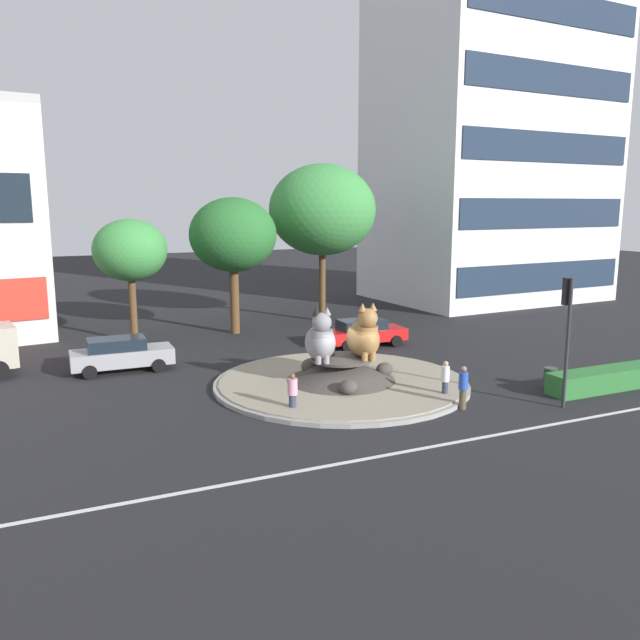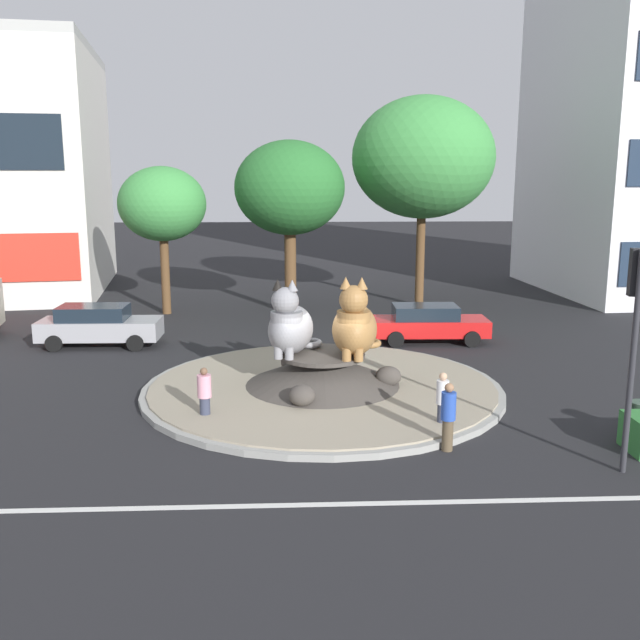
{
  "view_description": "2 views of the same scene",
  "coord_description": "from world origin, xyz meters",
  "px_view_note": "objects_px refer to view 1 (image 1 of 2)",
  "views": [
    {
      "loc": [
        -11.93,
        -24.24,
        7.86
      ],
      "look_at": [
        0.1,
        2.48,
        2.49
      ],
      "focal_mm": 35.66,
      "sensor_mm": 36.0,
      "label": 1
    },
    {
      "loc": [
        -1.05,
        -21.24,
        6.68
      ],
      "look_at": [
        -0.1,
        -0.44,
        2.38
      ],
      "focal_mm": 39.86,
      "sensor_mm": 36.0,
      "label": 2
    }
  ],
  "objects_px": {
    "cat_statue_grey": "(321,340)",
    "pedestrian_pink_shirt": "(293,392)",
    "hatchback_near_shophouse": "(121,354)",
    "office_tower": "(491,123)",
    "broadleaf_tree_behind_island": "(130,251)",
    "pedestrian_blue_shirt": "(463,387)",
    "third_tree_left": "(233,235)",
    "litter_bin": "(550,378)",
    "traffic_light_mast": "(567,318)",
    "pedestrian_white_shirt": "(445,379)",
    "cat_statue_tabby": "(364,337)",
    "second_tree_near_tower": "(322,210)",
    "sedan_on_far_lane": "(364,332)"
  },
  "relations": [
    {
      "from": "hatchback_near_shophouse",
      "to": "traffic_light_mast",
      "type": "bearing_deg",
      "value": -39.24
    },
    {
      "from": "office_tower",
      "to": "traffic_light_mast",
      "type": "bearing_deg",
      "value": -126.16
    },
    {
      "from": "cat_statue_tabby",
      "to": "office_tower",
      "type": "distance_m",
      "value": 31.53
    },
    {
      "from": "second_tree_near_tower",
      "to": "sedan_on_far_lane",
      "type": "bearing_deg",
      "value": -97.66
    },
    {
      "from": "cat_statue_grey",
      "to": "pedestrian_pink_shirt",
      "type": "xyz_separation_m",
      "value": [
        -2.35,
        -2.6,
        -1.3
      ]
    },
    {
      "from": "office_tower",
      "to": "litter_bin",
      "type": "height_order",
      "value": "office_tower"
    },
    {
      "from": "cat_statue_tabby",
      "to": "traffic_light_mast",
      "type": "distance_m",
      "value": 8.33
    },
    {
      "from": "second_tree_near_tower",
      "to": "third_tree_left",
      "type": "height_order",
      "value": "second_tree_near_tower"
    },
    {
      "from": "cat_statue_tabby",
      "to": "pedestrian_pink_shirt",
      "type": "bearing_deg",
      "value": -52.36
    },
    {
      "from": "pedestrian_blue_shirt",
      "to": "traffic_light_mast",
      "type": "bearing_deg",
      "value": 74.19
    },
    {
      "from": "pedestrian_pink_shirt",
      "to": "pedestrian_blue_shirt",
      "type": "distance_m",
      "value": 6.59
    },
    {
      "from": "litter_bin",
      "to": "pedestrian_pink_shirt",
      "type": "bearing_deg",
      "value": 172.48
    },
    {
      "from": "pedestrian_pink_shirt",
      "to": "pedestrian_blue_shirt",
      "type": "relative_size",
      "value": 0.9
    },
    {
      "from": "broadleaf_tree_behind_island",
      "to": "third_tree_left",
      "type": "relative_size",
      "value": 0.85
    },
    {
      "from": "pedestrian_blue_shirt",
      "to": "third_tree_left",
      "type": "bearing_deg",
      "value": -164.24
    },
    {
      "from": "cat_statue_grey",
      "to": "cat_statue_tabby",
      "type": "bearing_deg",
      "value": 99.51
    },
    {
      "from": "office_tower",
      "to": "broadleaf_tree_behind_island",
      "type": "relative_size",
      "value": 4.07
    },
    {
      "from": "cat_statue_grey",
      "to": "pedestrian_white_shirt",
      "type": "distance_m",
      "value": 5.47
    },
    {
      "from": "pedestrian_blue_shirt",
      "to": "hatchback_near_shophouse",
      "type": "distance_m",
      "value": 16.04
    },
    {
      "from": "office_tower",
      "to": "sedan_on_far_lane",
      "type": "height_order",
      "value": "office_tower"
    },
    {
      "from": "sedan_on_far_lane",
      "to": "litter_bin",
      "type": "xyz_separation_m",
      "value": [
        3.43,
        -10.61,
        -0.35
      ]
    },
    {
      "from": "third_tree_left",
      "to": "pedestrian_white_shirt",
      "type": "xyz_separation_m",
      "value": [
        3.91,
        -16.5,
        -5.15
      ]
    },
    {
      "from": "pedestrian_white_shirt",
      "to": "litter_bin",
      "type": "bearing_deg",
      "value": 23.94
    },
    {
      "from": "broadleaf_tree_behind_island",
      "to": "sedan_on_far_lane",
      "type": "relative_size",
      "value": 1.53
    },
    {
      "from": "broadleaf_tree_behind_island",
      "to": "litter_bin",
      "type": "bearing_deg",
      "value": -48.79
    },
    {
      "from": "broadleaf_tree_behind_island",
      "to": "pedestrian_pink_shirt",
      "type": "xyz_separation_m",
      "value": [
        3.61,
        -15.63,
        -4.45
      ]
    },
    {
      "from": "office_tower",
      "to": "second_tree_near_tower",
      "type": "bearing_deg",
      "value": -169.04
    },
    {
      "from": "broadleaf_tree_behind_island",
      "to": "hatchback_near_shophouse",
      "type": "relative_size",
      "value": 1.5
    },
    {
      "from": "pedestrian_white_shirt",
      "to": "litter_bin",
      "type": "distance_m",
      "value": 5.11
    },
    {
      "from": "hatchback_near_shophouse",
      "to": "office_tower",
      "type": "bearing_deg",
      "value": 22.71
    },
    {
      "from": "office_tower",
      "to": "pedestrian_pink_shirt",
      "type": "distance_m",
      "value": 36.47
    },
    {
      "from": "cat_statue_grey",
      "to": "broadleaf_tree_behind_island",
      "type": "height_order",
      "value": "broadleaf_tree_behind_island"
    },
    {
      "from": "cat_statue_tabby",
      "to": "third_tree_left",
      "type": "relative_size",
      "value": 0.3
    },
    {
      "from": "cat_statue_tabby",
      "to": "traffic_light_mast",
      "type": "height_order",
      "value": "traffic_light_mast"
    },
    {
      "from": "second_tree_near_tower",
      "to": "pedestrian_pink_shirt",
      "type": "bearing_deg",
      "value": -117.76
    },
    {
      "from": "hatchback_near_shophouse",
      "to": "litter_bin",
      "type": "height_order",
      "value": "hatchback_near_shophouse"
    },
    {
      "from": "traffic_light_mast",
      "to": "pedestrian_white_shirt",
      "type": "distance_m",
      "value": 5.26
    },
    {
      "from": "pedestrian_blue_shirt",
      "to": "pedestrian_pink_shirt",
      "type": "bearing_deg",
      "value": -106.61
    },
    {
      "from": "cat_statue_tabby",
      "to": "office_tower",
      "type": "xyz_separation_m",
      "value": [
        21.78,
        19.25,
        12.2
      ]
    },
    {
      "from": "pedestrian_pink_shirt",
      "to": "second_tree_near_tower",
      "type": "bearing_deg",
      "value": 65.33
    },
    {
      "from": "third_tree_left",
      "to": "office_tower",
      "type": "bearing_deg",
      "value": 14.25
    },
    {
      "from": "cat_statue_grey",
      "to": "hatchback_near_shophouse",
      "type": "distance_m",
      "value": 9.97
    },
    {
      "from": "pedestrian_white_shirt",
      "to": "traffic_light_mast",
      "type": "bearing_deg",
      "value": -6.81
    },
    {
      "from": "cat_statue_grey",
      "to": "pedestrian_pink_shirt",
      "type": "distance_m",
      "value": 3.74
    },
    {
      "from": "cat_statue_grey",
      "to": "pedestrian_pink_shirt",
      "type": "bearing_deg",
      "value": -24.92
    },
    {
      "from": "traffic_light_mast",
      "to": "third_tree_left",
      "type": "xyz_separation_m",
      "value": [
        -7.5,
        19.23,
        2.44
      ]
    },
    {
      "from": "cat_statue_grey",
      "to": "litter_bin",
      "type": "bearing_deg",
      "value": 82.7
    },
    {
      "from": "pedestrian_blue_shirt",
      "to": "hatchback_near_shophouse",
      "type": "xyz_separation_m",
      "value": [
        -11.34,
        11.34,
        -0.06
      ]
    },
    {
      "from": "pedestrian_white_shirt",
      "to": "pedestrian_pink_shirt",
      "type": "bearing_deg",
      "value": -157.66
    },
    {
      "from": "office_tower",
      "to": "pedestrian_white_shirt",
      "type": "relative_size",
      "value": 18.08
    }
  ]
}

